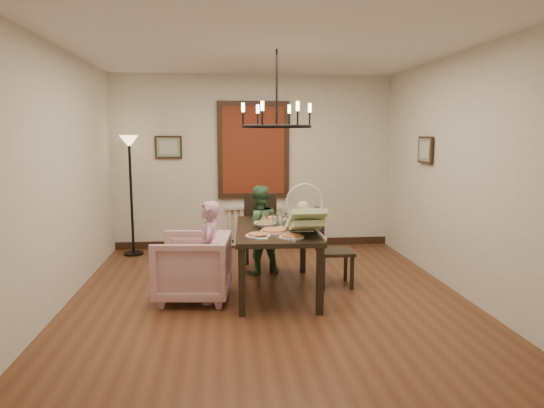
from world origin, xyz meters
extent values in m
cube|color=brown|center=(0.00, 0.00, 0.00)|extent=(4.50, 5.00, 0.01)
cube|color=white|center=(0.00, 0.00, 2.80)|extent=(4.50, 5.00, 0.01)
cube|color=silver|center=(0.00, 2.50, 1.40)|extent=(4.50, 0.01, 2.80)
cube|color=silver|center=(-2.25, 0.00, 1.40)|extent=(0.01, 5.00, 2.80)
cube|color=silver|center=(2.25, 0.00, 1.40)|extent=(0.01, 5.00, 2.80)
cube|color=black|center=(0.12, 0.16, 0.75)|extent=(1.01, 1.69, 0.05)
cube|color=black|center=(-0.32, -0.59, 0.36)|extent=(0.07, 0.07, 0.72)
cube|color=black|center=(-0.25, 0.94, 0.36)|extent=(0.07, 0.07, 0.72)
cube|color=black|center=(0.48, -0.63, 0.36)|extent=(0.07, 0.07, 0.72)
cube|color=black|center=(0.56, 0.90, 0.36)|extent=(0.07, 0.07, 0.72)
imported|color=#D8A5AC|center=(-0.86, -0.01, 0.37)|extent=(0.90, 0.88, 0.75)
imported|color=#C68CA9|center=(-0.67, -0.11, 0.47)|extent=(0.24, 0.35, 0.94)
imported|color=#3E6942|center=(-0.03, 0.94, 0.49)|extent=(0.55, 0.48, 0.99)
imported|color=white|center=(-0.02, 0.19, 0.81)|extent=(0.30, 0.30, 0.07)
cylinder|color=tan|center=(0.06, -0.11, 0.79)|extent=(0.31, 0.31, 0.04)
cylinder|color=silver|center=(0.11, 0.22, 0.84)|extent=(0.07, 0.07, 0.14)
cube|color=maroon|center=(0.00, 2.46, 1.60)|extent=(1.00, 0.03, 1.40)
cube|color=black|center=(-1.35, 2.47, 1.65)|extent=(0.42, 0.03, 0.36)
cube|color=black|center=(2.21, 0.90, 1.65)|extent=(0.03, 0.42, 0.36)
torus|color=black|center=(0.12, 0.16, 1.95)|extent=(0.80, 0.80, 0.04)
camera|label=1|loc=(-0.50, -5.39, 1.88)|focal=32.00mm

